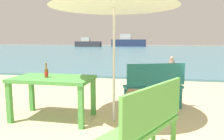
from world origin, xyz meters
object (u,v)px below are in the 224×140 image
at_px(beer_bottle_amber, 46,72).
at_px(boat_cargo_ship, 128,42).
at_px(picnic_table_green, 53,83).
at_px(bench_green_left, 147,121).
at_px(side_table_wood, 140,103).
at_px(bench_teal_center, 154,83).
at_px(boat_tanker, 88,43).
at_px(swimmer_person, 172,61).

relative_size(beer_bottle_amber, boat_cargo_ship, 0.04).
bearing_deg(picnic_table_green, bench_green_left, -35.82).
bearing_deg(boat_cargo_ship, picnic_table_green, -84.41).
relative_size(side_table_wood, bench_teal_center, 0.43).
bearing_deg(boat_cargo_ship, bench_teal_center, -81.98).
height_order(bench_green_left, boat_tanker, boat_tanker).
xyz_separation_m(bench_teal_center, boat_cargo_ship, (-6.08, 43.18, 0.50)).
distance_m(picnic_table_green, boat_cargo_ship, 44.34).
xyz_separation_m(picnic_table_green, side_table_wood, (1.53, 0.11, -0.30)).
height_order(beer_bottle_amber, boat_cargo_ship, boat_cargo_ship).
height_order(bench_green_left, swimmer_person, bench_green_left).
bearing_deg(bench_teal_center, swimmer_person, 84.01).
bearing_deg(bench_teal_center, boat_cargo_ship, 98.02).
relative_size(picnic_table_green, beer_bottle_amber, 5.28).
height_order(swimmer_person, boat_cargo_ship, boat_cargo_ship).
relative_size(bench_teal_center, boat_tanker, 0.23).
relative_size(picnic_table_green, boat_cargo_ship, 0.19).
distance_m(beer_bottle_amber, bench_teal_center, 2.12).
relative_size(side_table_wood, swimmer_person, 1.32).
height_order(swimmer_person, boat_tanker, boat_tanker).
xyz_separation_m(swimmer_person, boat_cargo_ship, (-6.98, 34.66, 0.80)).
distance_m(beer_bottle_amber, boat_cargo_ship, 44.39).
bearing_deg(side_table_wood, swimmer_person, 83.13).
xyz_separation_m(picnic_table_green, swimmer_person, (2.66, 9.47, -0.41)).
bearing_deg(picnic_table_green, bench_teal_center, 28.15).
distance_m(picnic_table_green, boat_tanker, 42.25).
xyz_separation_m(picnic_table_green, bench_green_left, (1.71, -1.23, -0.11)).
bearing_deg(swimmer_person, bench_green_left, -95.07).
bearing_deg(boat_tanker, swimmer_person, -64.11).
bearing_deg(swimmer_person, boat_cargo_ship, 101.38).
relative_size(bench_teal_center, swimmer_person, 3.05).
distance_m(bench_teal_center, swimmer_person, 8.58).
xyz_separation_m(side_table_wood, boat_tanker, (-13.88, 40.29, 0.43)).
bearing_deg(beer_bottle_amber, boat_tanker, 106.87).
relative_size(picnic_table_green, bench_green_left, 1.14).
distance_m(swimmer_person, boat_cargo_ship, 35.36).
xyz_separation_m(bench_green_left, boat_cargo_ship, (-6.03, 45.36, 0.50)).
distance_m(bench_teal_center, boat_cargo_ship, 43.61).
distance_m(beer_bottle_amber, bench_green_left, 2.16).
xyz_separation_m(side_table_wood, boat_cargo_ship, (-5.85, 44.02, 0.69)).
bearing_deg(bench_teal_center, side_table_wood, -105.63).
distance_m(picnic_table_green, beer_bottle_amber, 0.23).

